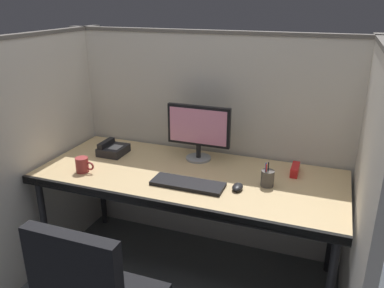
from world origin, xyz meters
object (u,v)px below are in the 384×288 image
coffee_mug (83,165)px  pen_cup (267,178)px  red_stapler (295,170)px  desk (189,181)px  keyboard_main (188,184)px  computer_mouse (238,187)px  monitor_center (199,129)px  desk_phone (113,149)px

coffee_mug → pen_cup: pen_cup is taller
red_stapler → pen_cup: bearing=-120.5°
desk → pen_cup: bearing=1.7°
keyboard_main → computer_mouse: 0.29m
desk → monitor_center: (-0.02, 0.25, 0.27)m
computer_mouse → pen_cup: (0.15, 0.11, 0.03)m
keyboard_main → coffee_mug: (-0.69, -0.05, 0.04)m
desk_phone → pen_cup: pen_cup is taller
pen_cup → red_stapler: bearing=59.5°
desk → keyboard_main: 0.17m
computer_mouse → desk: bearing=164.1°
red_stapler → pen_cup: size_ratio=0.99×
red_stapler → pen_cup: pen_cup is taller
desk → coffee_mug: size_ratio=15.08×
keyboard_main → red_stapler: red_stapler is taller
desk → red_stapler: 0.67m
monitor_center → pen_cup: (0.51, -0.24, -0.17)m
computer_mouse → red_stapler: size_ratio=0.64×
monitor_center → desk_phone: 0.64m
keyboard_main → coffee_mug: coffee_mug is taller
keyboard_main → computer_mouse: computer_mouse is taller
desk → keyboard_main: size_ratio=4.42×
red_stapler → desk: bearing=-158.8°
coffee_mug → monitor_center: bearing=36.2°
monitor_center → coffee_mug: 0.78m
monitor_center → keyboard_main: bearing=-79.2°
coffee_mug → desk: bearing=17.1°
monitor_center → red_stapler: 0.67m
red_stapler → computer_mouse: bearing=-130.0°
monitor_center → computer_mouse: 0.54m
desk → desk_phone: (-0.62, 0.13, 0.08)m
keyboard_main → red_stapler: (0.57, 0.39, 0.02)m
monitor_center → desk: bearing=-84.5°
keyboard_main → coffee_mug: bearing=-175.8°
keyboard_main → red_stapler: bearing=34.2°
keyboard_main → pen_cup: size_ratio=2.83×
computer_mouse → coffee_mug: coffee_mug is taller
desk → coffee_mug: 0.67m
pen_cup → keyboard_main: bearing=-159.7°
desk → monitor_center: bearing=95.5°
coffee_mug → computer_mouse: bearing=5.9°
computer_mouse → red_stapler: bearing=50.0°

